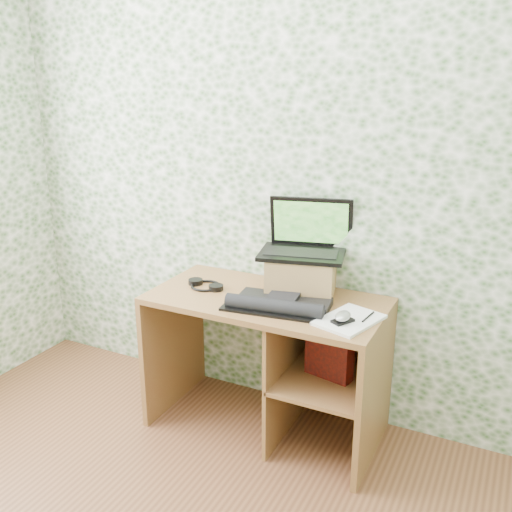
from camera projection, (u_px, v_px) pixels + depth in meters
The scene contains 10 objects.
wall_back at pixel (292, 181), 2.98m from camera, with size 3.50×3.50×0.00m, color white.
desk at pixel (282, 347), 2.96m from camera, with size 1.20×0.60×0.75m.
riser at pixel (301, 275), 2.93m from camera, with size 0.34×0.28×0.20m, color #9F7947.
laptop at pixel (306, 241), 2.91m from camera, with size 0.48×0.39×0.28m.
keyboard at pixel (280, 304), 2.75m from camera, with size 0.53×0.32×0.07m.
headphones at pixel (206, 285), 3.03m from camera, with size 0.22×0.19×0.03m.
notepad at pixel (349, 320), 2.62m from camera, with size 0.22×0.31×0.01m, color white.
mouse at pixel (343, 318), 2.57m from camera, with size 0.07×0.11×0.04m, color #B1B1B4.
pen at pixel (368, 317), 2.62m from camera, with size 0.01×0.01×0.13m, color black.
red_box at pixel (329, 351), 2.81m from camera, with size 0.24×0.08×0.29m, color maroon.
Camera 1 is at (1.14, -0.99, 1.84)m, focal length 40.00 mm.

